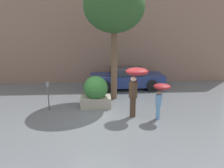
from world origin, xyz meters
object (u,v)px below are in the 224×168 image
person_adult (136,80)px  parked_car_near (127,78)px  planter_box (96,92)px  parking_meter (48,90)px  street_tree (114,7)px  person_child (161,92)px

person_adult → parked_car_near: 4.61m
planter_box → parking_meter: size_ratio=1.14×
planter_box → street_tree: bearing=52.6°
planter_box → person_child: bearing=-32.9°
parked_car_near → parking_meter: bearing=129.5°
person_adult → person_child: 1.10m
parked_car_near → person_child: bearing=-174.1°
planter_box → person_adult: (1.62, -1.28, 0.83)m
person_child → parking_meter: bearing=-163.6°
parked_car_near → planter_box: bearing=147.8°
person_child → parked_car_near: 4.96m
street_tree → parking_meter: (-3.03, -1.52, -3.62)m
parked_car_near → street_tree: 4.51m
parking_meter → street_tree: bearing=26.6°
street_tree → parking_meter: 4.96m
parked_car_near → person_adult: bearing=174.7°
parked_car_near → street_tree: (-0.93, -2.01, 3.93)m
person_adult → parking_meter: person_adult is taller
person_adult → street_tree: size_ratio=0.35×
parked_car_near → parking_meter: (-3.96, -3.53, 0.31)m
planter_box → person_child: size_ratio=1.00×
street_tree → parking_meter: street_tree is taller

